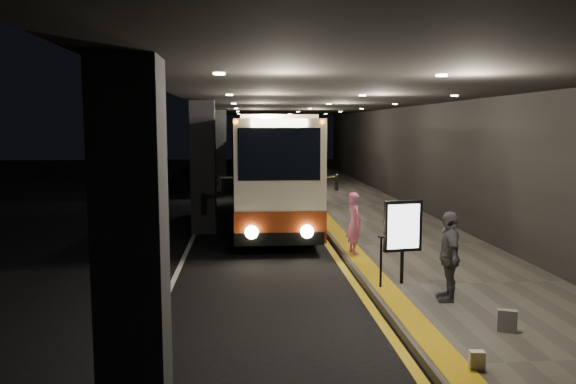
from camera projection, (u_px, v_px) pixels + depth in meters
name	position (u px, v px, depth m)	size (l,w,h in m)	color
ground	(250.00, 259.00, 15.10)	(90.00, 90.00, 0.00)	black
lane_line_white	(198.00, 227.00, 19.91)	(0.12, 50.00, 0.01)	silver
kerb_stripe_yellow	(314.00, 225.00, 20.23)	(0.18, 50.00, 0.01)	gold
sidewalk	(379.00, 223.00, 20.40)	(4.50, 50.00, 0.15)	#514C44
tactile_strip	(328.00, 221.00, 20.25)	(0.50, 50.00, 0.01)	gold
terminal_wall	(442.00, 142.00, 20.23)	(0.10, 50.00, 6.00)	black
support_columns	(203.00, 167.00, 18.68)	(0.80, 24.80, 4.40)	black
canopy	(319.00, 96.00, 19.70)	(9.00, 50.00, 0.40)	black
coach_main	(269.00, 173.00, 20.86)	(2.58, 12.17, 3.78)	beige
coach_second	(265.00, 157.00, 34.08)	(2.54, 11.15, 3.49)	beige
coach_third	(258.00, 148.00, 46.15)	(2.81, 11.51, 3.59)	beige
passenger_boarding	(354.00, 223.00, 15.07)	(0.61, 0.40, 1.66)	#B75581
passenger_waiting_grey	(449.00, 256.00, 11.01)	(1.04, 0.53, 1.78)	#424145
bag_polka	(507.00, 321.00, 9.39)	(0.31, 0.13, 0.38)	black
bag_plain	(477.00, 360.00, 7.96)	(0.21, 0.12, 0.27)	silver
info_sign	(403.00, 228.00, 12.16)	(0.87, 0.25, 1.83)	black
stanchion_post	(381.00, 262.00, 11.92)	(0.05, 0.05, 1.11)	black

